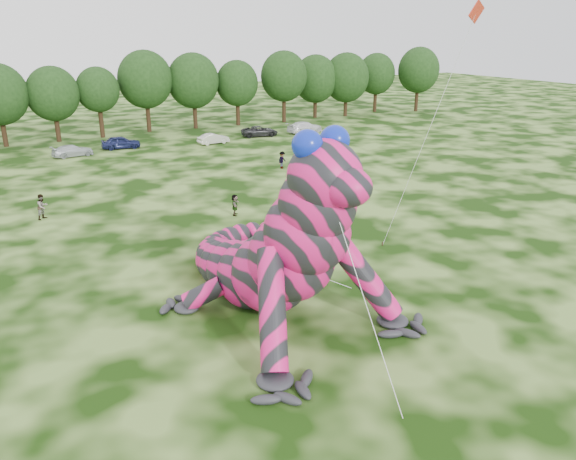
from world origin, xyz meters
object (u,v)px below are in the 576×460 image
(tree_16, at_px, (376,83))
(car_4, at_px, (121,142))
(flying_kite, at_px, (469,30))
(tree_12, at_px, (237,93))
(tree_10, at_px, (146,91))
(spectator_5, at_px, (235,205))
(spectator_1, at_px, (42,207))
(car_6, at_px, (260,131))
(spectator_2, at_px, (282,160))
(tree_13, at_px, (284,87))
(car_7, at_px, (305,127))
(car_3, at_px, (73,151))
(inflatable_gecko, at_px, (253,214))
(tree_9, at_px, (99,103))
(tree_14, at_px, (315,86))
(tree_15, at_px, (346,85))
(car_5, at_px, (213,139))
(tree_8, at_px, (54,104))
(tree_11, at_px, (194,91))
(tree_17, at_px, (418,79))

(tree_16, relative_size, car_4, 2.16)
(flying_kite, xyz_separation_m, tree_12, (9.10, 50.96, -8.41))
(flying_kite, bearing_deg, tree_16, 56.71)
(tree_10, relative_size, spectator_5, 6.66)
(spectator_1, height_order, spectator_5, spectator_1)
(flying_kite, bearing_deg, car_6, 79.25)
(tree_16, distance_m, spectator_2, 42.96)
(flying_kite, relative_size, car_4, 3.40)
(car_6, relative_size, spectator_1, 2.51)
(tree_13, relative_size, car_4, 2.34)
(car_7, bearing_deg, car_3, 83.08)
(tree_10, distance_m, tree_12, 12.67)
(inflatable_gecko, distance_m, tree_9, 50.70)
(car_6, bearing_deg, tree_13, -32.61)
(tree_10, relative_size, car_7, 2.08)
(tree_9, xyz_separation_m, spectator_1, (-10.59, -31.23, -3.41))
(tree_14, distance_m, tree_15, 5.10)
(tree_14, relative_size, spectator_1, 5.07)
(tree_9, xyz_separation_m, tree_14, (32.40, 1.38, 0.36))
(tree_12, xyz_separation_m, tree_15, (18.46, 0.03, 0.33))
(tree_14, xyz_separation_m, car_5, (-21.72, -12.22, -4.08))
(tree_9, bearing_deg, car_3, -117.34)
(tree_12, relative_size, car_7, 1.77)
(inflatable_gecko, height_order, tree_8, inflatable_gecko)
(spectator_1, bearing_deg, spectator_5, -63.84)
(tree_14, bearing_deg, inflatable_gecko, -124.26)
(car_5, height_order, spectator_1, spectator_1)
(car_6, relative_size, spectator_2, 2.76)
(tree_11, relative_size, tree_17, 0.98)
(tree_12, bearing_deg, tree_9, -178.81)
(tree_10, relative_size, car_5, 2.78)
(car_6, xyz_separation_m, spectator_5, (-15.85, -28.10, 0.14))
(inflatable_gecko, height_order, car_4, inflatable_gecko)
(tree_13, xyz_separation_m, car_4, (-25.73, -8.18, -4.33))
(tree_9, xyz_separation_m, tree_15, (37.41, 0.43, 0.48))
(flying_kite, height_order, tree_9, flying_kite)
(tree_13, bearing_deg, tree_17, -1.07)
(tree_10, height_order, car_4, tree_10)
(tree_10, height_order, tree_11, tree_10)
(tree_15, relative_size, tree_16, 1.03)
(tree_13, relative_size, tree_14, 1.08)
(tree_13, height_order, spectator_2, tree_13)
(car_3, bearing_deg, spectator_1, 156.07)
(car_6, height_order, spectator_1, spectator_1)
(tree_13, bearing_deg, inflatable_gecko, -119.99)
(tree_9, distance_m, tree_10, 6.52)
(car_3, bearing_deg, spectator_2, -142.27)
(tree_11, height_order, car_7, tree_11)
(flying_kite, relative_size, spectator_2, 8.71)
(tree_8, distance_m, tree_15, 42.70)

